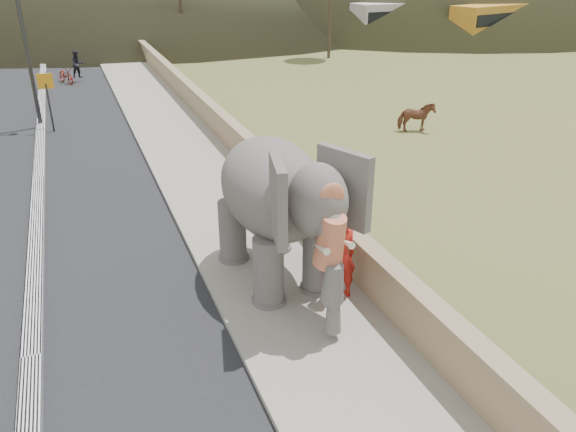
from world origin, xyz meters
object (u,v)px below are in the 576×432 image
object	(u,v)px
motorcyclist	(70,71)
lamppost	(27,6)
elephant_and_man	(274,208)
cow	(416,117)

from	to	relation	value
motorcyclist	lamppost	bearing A→B (deg)	-97.68
lamppost	elephant_and_man	distance (m)	16.14
cow	motorcyclist	bearing A→B (deg)	55.69
cow	elephant_and_man	xyz separation A→B (m)	(-9.44, -8.89, 1.15)
elephant_and_man	cow	bearing A→B (deg)	43.28
elephant_and_man	motorcyclist	size ratio (longest dim) A/B	2.45
elephant_and_man	motorcyclist	world-z (taller)	elephant_and_man
elephant_and_man	motorcyclist	xyz separation A→B (m)	(-3.45, 24.47, -1.07)
lamppost	motorcyclist	xyz separation A→B (m)	(1.26, 9.35, -4.18)
cow	elephant_and_man	size ratio (longest dim) A/B	0.31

